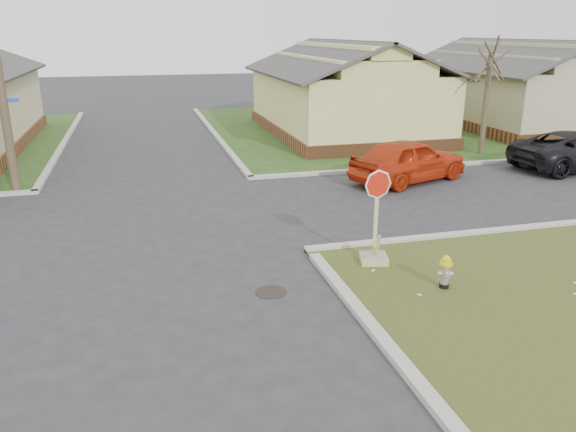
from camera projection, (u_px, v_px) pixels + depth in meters
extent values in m
plane|color=#2A2A2D|center=(160.00, 294.00, 11.39)|extent=(120.00, 120.00, 0.00)
cube|color=#244318|center=(524.00, 120.00, 33.27)|extent=(37.00, 19.00, 0.05)
cylinder|color=black|center=(271.00, 292.00, 11.47)|extent=(0.64, 0.64, 0.01)
cube|color=brown|center=(342.00, 128.00, 28.87)|extent=(7.20, 11.20, 0.60)
cube|color=#ECEA8B|center=(343.00, 97.00, 28.37)|extent=(7.00, 11.00, 2.60)
cube|color=brown|center=(511.00, 120.00, 31.32)|extent=(7.20, 11.20, 0.60)
cube|color=tan|center=(514.00, 91.00, 30.82)|extent=(7.00, 11.00, 2.60)
cylinder|color=#3B3022|center=(486.00, 104.00, 23.49)|extent=(0.22, 0.22, 4.20)
cylinder|color=black|center=(444.00, 285.00, 11.56)|extent=(0.20, 0.20, 0.09)
cylinder|color=#ADADB2|center=(445.00, 274.00, 11.48)|extent=(0.17, 0.17, 0.41)
sphere|color=#ADADB2|center=(446.00, 265.00, 11.41)|extent=(0.17, 0.17, 0.17)
cylinder|color=#DACB0B|center=(446.00, 264.00, 11.40)|extent=(0.27, 0.27, 0.05)
cylinder|color=#DACB0B|center=(446.00, 261.00, 11.38)|extent=(0.20, 0.20, 0.09)
sphere|color=#DACB0B|center=(447.00, 258.00, 11.37)|extent=(0.13, 0.13, 0.13)
cube|color=tan|center=(374.00, 259.00, 12.84)|extent=(0.60, 0.60, 0.15)
cube|color=gray|center=(374.00, 255.00, 12.81)|extent=(0.49, 0.49, 0.04)
cube|color=tan|center=(376.00, 215.00, 12.51)|extent=(0.09, 0.04, 2.04)
cylinder|color=red|center=(378.00, 184.00, 12.24)|extent=(0.55, 0.24, 0.58)
cylinder|color=white|center=(378.00, 184.00, 12.25)|extent=(0.62, 0.27, 0.66)
imported|color=red|center=(409.00, 160.00, 19.64)|extent=(4.88, 3.28, 1.54)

